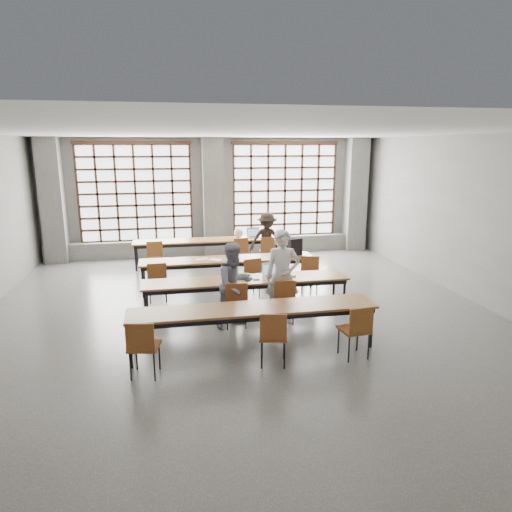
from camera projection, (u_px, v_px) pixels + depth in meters
The scene contains 40 objects.
floor at pixel (242, 315), 9.00m from camera, with size 11.00×11.00×0.00m, color #51514E.
ceiling at pixel (240, 132), 8.18m from camera, with size 11.00×11.00×0.00m, color silver.
wall_back at pixel (212, 197), 13.84m from camera, with size 10.00×10.00×0.00m, color #5F5F5C.
wall_front at pixel (360, 356), 3.34m from camera, with size 10.00×10.00×0.00m, color #5F5F5C.
wall_right at pixel (477, 220), 9.52m from camera, with size 11.00×11.00×0.00m, color #5F5F5C.
column_left at pixel (53, 201), 12.74m from camera, with size 0.60×0.55×3.50m, color #575754.
column_mid at pixel (213, 198), 13.57m from camera, with size 0.60×0.55×3.50m, color #575754.
column_right at pixel (355, 195), 14.40m from camera, with size 0.60×0.55×3.50m, color #575754.
window_left at pixel (136, 193), 13.31m from camera, with size 3.32×0.12×3.00m.
window_right at pixel (285, 191), 14.14m from camera, with size 3.32×0.12×3.00m.
sill_ledge at pixel (214, 246), 14.00m from camera, with size 9.80×0.35×0.50m, color #575754.
desk_row_a at pixel (207, 242), 12.64m from camera, with size 4.00×0.70×0.73m.
desk_row_b at pixel (228, 261), 10.51m from camera, with size 4.00×0.70×0.73m.
desk_row_c at pixel (246, 282), 8.89m from camera, with size 4.00×0.70×0.73m.
desk_row_d at pixel (253, 311), 7.33m from camera, with size 4.00×0.70×0.73m.
chair_back_left at pixel (155, 254), 11.81m from camera, with size 0.42×0.43×0.88m.
chair_back_mid at pixel (239, 250), 12.22m from camera, with size 0.49×0.50×0.88m.
chair_back_right at pixel (268, 249), 12.37m from camera, with size 0.47×0.47×0.88m.
chair_mid_left at pixel (157, 278), 9.65m from camera, with size 0.44×0.44×0.88m.
chair_mid_centre at pixel (251, 273), 10.02m from camera, with size 0.50×0.50×0.88m.
chair_mid_right at pixel (310, 270), 10.27m from camera, with size 0.53×0.53×0.88m.
chair_front_left at pixel (236, 300), 8.27m from camera, with size 0.43×0.44×0.88m.
chair_front_right at pixel (284, 297), 8.43m from camera, with size 0.45×0.46×0.88m.
chair_near_left at pixel (143, 343), 6.44m from camera, with size 0.49×0.50×0.88m.
chair_near_mid at pixel (273, 333), 6.80m from camera, with size 0.50×0.51×0.88m.
chair_near_right at pixel (357, 326), 7.04m from camera, with size 0.47×0.47×0.88m.
student_male at pixel (283, 277), 8.47m from camera, with size 0.65×0.42×1.77m, color silver.
student_female at pixel (235, 285), 8.33m from camera, with size 0.76×0.59×1.56m, color #172046.
student_back at pixel (267, 240), 12.44m from camera, with size 0.97×0.56×1.51m, color black.
laptop_front at pixel (272, 273), 9.07m from camera, with size 0.41×0.37×0.26m.
laptop_back at pixel (254, 235), 12.96m from camera, with size 0.38×0.33×0.26m.
mouse at pixel (294, 276), 9.03m from camera, with size 0.10×0.06×0.04m, color white.
green_box at pixel (243, 276), 8.93m from camera, with size 0.25×0.09×0.09m, color #2D8A3C.
phone at pixel (256, 279), 8.81m from camera, with size 0.13×0.06×0.01m, color black.
paper_sheet_a at pixel (202, 259), 10.43m from camera, with size 0.30×0.21×0.00m, color silver.
paper_sheet_b at pixel (215, 259), 10.39m from camera, with size 0.30×0.21×0.00m, color white.
paper_sheet_c at pixel (232, 258), 10.52m from camera, with size 0.30×0.21×0.00m, color white.
backpack at pixel (295, 247), 10.79m from camera, with size 0.32×0.20×0.40m, color black.
plastic_bag at pixel (239, 233), 12.81m from camera, with size 0.26×0.21×0.29m, color white.
red_pouch at pixel (144, 343), 6.53m from camera, with size 0.20×0.08×0.06m, color maroon.
Camera 1 is at (-1.34, -8.37, 3.25)m, focal length 32.00 mm.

